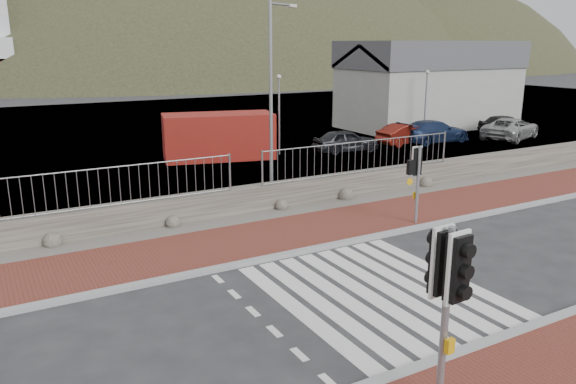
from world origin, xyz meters
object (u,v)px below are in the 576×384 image
streetlight (273,93)px  car_e (505,124)px  shipping_container (219,136)px  traffic_signal_far (418,169)px  car_b (407,134)px  traffic_signal_near (448,279)px  car_d (511,129)px  car_a (346,141)px  car_c (434,131)px

streetlight → car_e: streetlight is taller
shipping_container → car_e: (19.36, -1.37, -0.53)m
traffic_signal_far → car_b: size_ratio=0.70×
streetlight → shipping_container: 8.89m
shipping_container → car_b: size_ratio=1.48×
traffic_signal_near → car_d: bearing=33.3°
shipping_container → car_a: size_ratio=1.52×
car_c → car_e: 6.59m
traffic_signal_near → car_c: traffic_signal_near is taller
car_d → car_e: car_d is taller
car_c → car_e: car_c is taller
streetlight → car_e: bearing=-5.9°
traffic_signal_far → car_b: (9.63, 11.54, -1.26)m
car_d → traffic_signal_near: bearing=108.2°
car_a → car_b: size_ratio=0.97×
car_a → car_c: car_c is taller
streetlight → car_c: streetlight is taller
traffic_signal_far → car_d: (16.37, 9.89, -1.21)m
car_b → car_c: (1.84, -0.26, 0.05)m
shipping_container → car_d: shipping_container is taller
traffic_signal_near → car_d: (22.35, 17.19, -1.56)m
streetlight → car_b: (12.23, 6.76, -3.36)m
streetlight → shipping_container: streetlight is taller
traffic_signal_far → car_c: size_ratio=0.57×
streetlight → car_d: streetlight is taller
traffic_signal_far → car_d: bearing=-144.5°
streetlight → car_c: bearing=0.2°
traffic_signal_far → car_d: traffic_signal_far is taller
traffic_signal_near → car_d: 28.24m
traffic_signal_near → streetlight: 12.66m
traffic_signal_far → shipping_container: 13.19m
streetlight → car_c: (14.07, 6.51, -3.31)m
car_b → traffic_signal_near: bearing=138.0°
car_a → car_d: (11.10, -1.50, 0.04)m
streetlight → traffic_signal_far: bearing=-86.0°
shipping_container → car_c: shipping_container is taller
car_b → car_d: car_d is taller
streetlight → traffic_signal_near: bearing=-130.2°
traffic_signal_near → car_e: (24.03, 19.03, -1.61)m
car_a → car_c: (6.20, -0.11, 0.05)m
traffic_signal_far → car_e: (18.05, 11.73, -1.26)m
streetlight → car_d: (18.97, 5.11, -3.32)m
traffic_signal_near → streetlight: streetlight is taller
shipping_container → car_d: size_ratio=1.16×
car_b → car_e: bearing=-91.0°
shipping_container → car_b: bearing=5.6°
traffic_signal_near → car_c: (17.46, 18.58, -1.55)m
car_b → traffic_signal_far: bearing=137.8°
shipping_container → car_d: 17.98m
traffic_signal_far → streetlight: streetlight is taller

